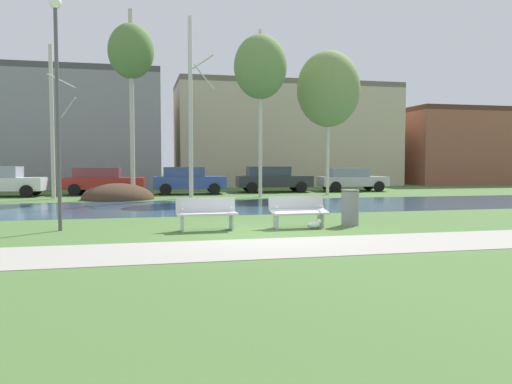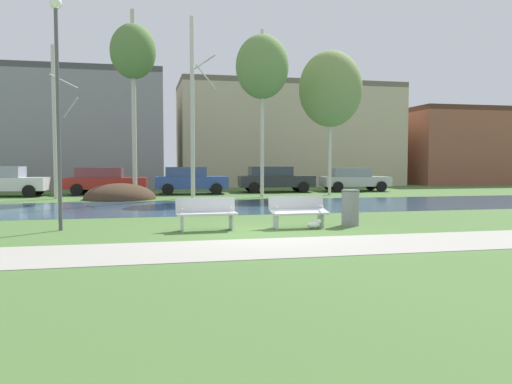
# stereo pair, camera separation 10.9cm
# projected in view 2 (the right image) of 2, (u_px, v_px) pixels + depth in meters

# --- Properties ---
(ground_plane) EXTENTS (120.00, 120.00, 0.00)m
(ground_plane) POSITION_uv_depth(u_px,v_px,m) (211.00, 203.00, 22.52)
(ground_plane) COLOR #476B33
(paved_path_strip) EXTENTS (60.00, 2.48, 0.01)m
(paved_path_strip) POSITION_uv_depth(u_px,v_px,m) (283.00, 247.00, 10.79)
(paved_path_strip) COLOR #9E998E
(paved_path_strip) RESTS_ON ground
(river_band) EXTENTS (80.00, 6.92, 0.01)m
(river_band) POSITION_uv_depth(u_px,v_px,m) (217.00, 206.00, 20.60)
(river_band) COLOR #33516B
(river_band) RESTS_ON ground
(soil_mound) EXTENTS (3.48, 3.25, 1.56)m
(soil_mound) POSITION_uv_depth(u_px,v_px,m) (120.00, 199.00, 24.68)
(soil_mound) COLOR #423021
(soil_mound) RESTS_ON ground
(bench_left) EXTENTS (1.61, 0.60, 0.87)m
(bench_left) POSITION_uv_depth(u_px,v_px,m) (207.00, 213.00, 13.43)
(bench_left) COLOR silver
(bench_left) RESTS_ON ground
(bench_right) EXTENTS (1.61, 0.60, 0.87)m
(bench_right) POSITION_uv_depth(u_px,v_px,m) (298.00, 211.00, 13.98)
(bench_right) COLOR silver
(bench_right) RESTS_ON ground
(trash_bin) EXTENTS (0.52, 0.52, 1.02)m
(trash_bin) POSITION_uv_depth(u_px,v_px,m) (350.00, 207.00, 14.46)
(trash_bin) COLOR gray
(trash_bin) RESTS_ON ground
(seagull) EXTENTS (0.46, 0.17, 0.27)m
(seagull) POSITION_uv_depth(u_px,v_px,m) (314.00, 224.00, 13.69)
(seagull) COLOR white
(seagull) RESTS_ON ground
(streetlamp) EXTENTS (0.32, 0.32, 6.10)m
(streetlamp) POSITION_uv_depth(u_px,v_px,m) (57.00, 79.00, 13.20)
(streetlamp) COLOR #4C4C51
(streetlamp) RESTS_ON ground
(birch_far_left) EXTENTS (1.26, 2.26, 7.49)m
(birch_far_left) POSITION_uv_depth(u_px,v_px,m) (55.00, 121.00, 24.70)
(birch_far_left) COLOR beige
(birch_far_left) RESTS_ON ground
(birch_left) EXTENTS (2.30, 2.30, 9.49)m
(birch_left) POSITION_uv_depth(u_px,v_px,m) (133.00, 53.00, 25.54)
(birch_left) COLOR #BCB7A8
(birch_left) RESTS_ON ground
(birch_center_left) EXTENTS (1.30, 2.36, 9.02)m
(birch_center_left) POSITION_uv_depth(u_px,v_px,m) (193.00, 106.00, 25.21)
(birch_center_left) COLOR beige
(birch_center_left) RESTS_ON ground
(birch_center) EXTENTS (2.71, 2.71, 8.55)m
(birch_center) POSITION_uv_depth(u_px,v_px,m) (262.00, 67.00, 25.74)
(birch_center) COLOR beige
(birch_center) RESTS_ON ground
(birch_center_right) EXTENTS (3.43, 3.43, 7.84)m
(birch_center_right) POSITION_uv_depth(u_px,v_px,m) (330.00, 89.00, 27.44)
(birch_center_right) COLOR beige
(birch_center_right) RESTS_ON ground
(parked_van_nearest_white) EXTENTS (4.17, 2.14, 1.58)m
(parked_van_nearest_white) POSITION_uv_depth(u_px,v_px,m) (5.00, 181.00, 26.50)
(parked_van_nearest_white) COLOR silver
(parked_van_nearest_white) RESTS_ON ground
(parked_sedan_second_red) EXTENTS (4.48, 2.21, 1.51)m
(parked_sedan_second_red) POSITION_uv_depth(u_px,v_px,m) (105.00, 180.00, 28.23)
(parked_sedan_second_red) COLOR maroon
(parked_sedan_second_red) RESTS_ON ground
(parked_hatch_third_blue) EXTENTS (4.15, 2.25, 1.54)m
(parked_hatch_third_blue) POSITION_uv_depth(u_px,v_px,m) (190.00, 180.00, 28.68)
(parked_hatch_third_blue) COLOR #2D4793
(parked_hatch_third_blue) RESTS_ON ground
(parked_wagon_fourth_dark) EXTENTS (4.58, 2.22, 1.54)m
(parked_wagon_fourth_dark) POSITION_uv_depth(u_px,v_px,m) (275.00, 179.00, 30.52)
(parked_wagon_fourth_dark) COLOR #282B30
(parked_wagon_fourth_dark) RESTS_ON ground
(parked_suv_fifth_silver) EXTENTS (4.28, 2.16, 1.44)m
(parked_suv_fifth_silver) POSITION_uv_depth(u_px,v_px,m) (353.00, 179.00, 31.42)
(parked_suv_fifth_silver) COLOR #B2B5BC
(parked_suv_fifth_silver) RESTS_ON ground
(building_grey_warehouse) EXTENTS (15.36, 8.84, 8.11)m
(building_grey_warehouse) POSITION_uv_depth(u_px,v_px,m) (52.00, 131.00, 36.08)
(building_grey_warehouse) COLOR gray
(building_grey_warehouse) RESTS_ON ground
(building_beige_block) EXTENTS (17.05, 6.92, 7.86)m
(building_beige_block) POSITION_uv_depth(u_px,v_px,m) (288.00, 135.00, 40.00)
(building_beige_block) COLOR #BCAD8E
(building_beige_block) RESTS_ON ground
(building_brick_low) EXTENTS (16.83, 8.71, 6.25)m
(building_brick_low) POSITION_uv_depth(u_px,v_px,m) (488.00, 147.00, 44.45)
(building_brick_low) COLOR brown
(building_brick_low) RESTS_ON ground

